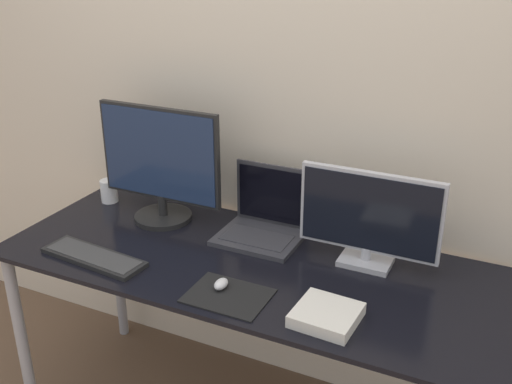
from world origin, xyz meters
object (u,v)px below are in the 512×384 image
Objects in this scene: mouse at (222,284)px; laptop at (265,220)px; book at (326,315)px; monitor_right at (369,218)px; keyboard at (94,257)px; monitor_left at (160,165)px; mug at (109,191)px.

laptop is at bearing 95.27° from mouse.
book reaches higher than mouse.
monitor_right is 1.19× the size of keyboard.
keyboard is 2.13× the size of book.
monitor_right reaches higher than keyboard.
monitor_right is 1.59× the size of laptop.
monitor_left is at bearing -179.99° from monitor_right.
monitor_right is at bearing 88.27° from book.
monitor_left is 0.47m from laptop.
monitor_right is 0.43m from laptop.
monitor_right is at bearing 23.60° from keyboard.
laptop is (-0.41, 0.05, -0.12)m from monitor_right.
mouse is (0.04, -0.41, -0.04)m from laptop.
mug reaches higher than mouse.
laptop is 0.74m from mug.
monitor_left is 0.36m from mug.
monitor_right is 0.41m from book.
book is (0.36, -0.01, -0.00)m from mouse.
book is at bearing -20.53° from mug.
book is 1.22m from mug.
keyboard is 6.58× the size of mouse.
monitor_right reaches higher than book.
mug is at bearing 171.38° from monitor_left.
mug is (-0.74, -0.00, -0.01)m from laptop.
keyboard is 0.87m from book.
mouse is 0.64× the size of mug.
keyboard is at bearing -177.70° from mouse.
monitor_left is 0.84m from monitor_right.
monitor_left is 1.70× the size of laptop.
laptop reaches higher than mouse.
mug is (-1.15, 0.05, -0.13)m from monitor_right.
mouse is at bearing 177.65° from book.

